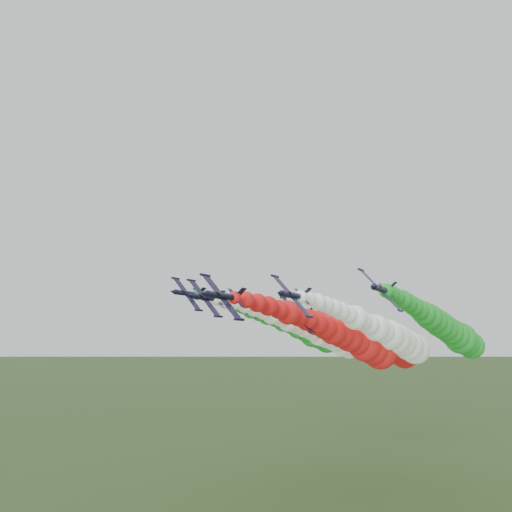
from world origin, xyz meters
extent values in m
cylinder|color=black|center=(-2.96, -4.92, 42.47)|extent=(1.52, 8.80, 1.52)
cone|color=black|center=(-2.96, -10.10, 42.47)|extent=(1.38, 1.76, 1.38)
cone|color=black|center=(-2.96, -0.13, 42.47)|extent=(1.38, 0.88, 1.38)
ellipsoid|color=black|center=(-2.67, -6.88, 42.73)|extent=(0.97, 1.84, 0.99)
cube|color=black|center=(-3.07, -5.12, 42.38)|extent=(6.33, 1.86, 7.08)
cylinder|color=black|center=(-6.20, -5.12, 45.88)|extent=(0.61, 2.54, 0.61)
cylinder|color=black|center=(0.05, -5.12, 38.87)|extent=(0.61, 2.54, 0.61)
cube|color=black|center=(-2.12, -1.21, 43.22)|extent=(1.77, 1.47, 1.60)
cube|color=black|center=(-2.85, -1.21, 42.57)|extent=(2.55, 1.08, 2.84)
sphere|color=red|center=(-2.96, -1.50, 42.47)|extent=(2.10, 2.10, 2.10)
sphere|color=red|center=(-2.94, 2.23, 42.36)|extent=(2.84, 2.84, 2.84)
sphere|color=red|center=(-2.85, 5.96, 42.12)|extent=(3.28, 3.28, 3.28)
sphere|color=red|center=(-2.71, 9.70, 41.79)|extent=(3.57, 3.57, 3.57)
sphere|color=red|center=(-2.52, 13.43, 41.40)|extent=(3.54, 3.54, 3.54)
sphere|color=red|center=(-2.27, 17.16, 40.94)|extent=(4.63, 4.63, 4.63)
sphere|color=red|center=(-1.97, 20.90, 40.41)|extent=(3.99, 3.99, 3.99)
sphere|color=red|center=(-1.61, 24.63, 39.84)|extent=(4.49, 4.49, 4.49)
sphere|color=red|center=(-1.19, 28.36, 39.21)|extent=(5.01, 5.01, 5.01)
sphere|color=red|center=(-0.72, 32.09, 38.54)|extent=(5.30, 5.30, 5.30)
sphere|color=red|center=(-0.20, 35.83, 37.81)|extent=(6.19, 6.19, 6.19)
sphere|color=red|center=(0.39, 39.56, 37.05)|extent=(6.10, 6.10, 6.10)
sphere|color=red|center=(1.02, 43.29, 36.23)|extent=(6.44, 6.44, 6.44)
sphere|color=red|center=(1.71, 47.02, 35.38)|extent=(6.26, 6.26, 6.26)
sphere|color=red|center=(2.46, 50.76, 34.49)|extent=(7.90, 7.90, 7.90)
sphere|color=red|center=(3.26, 54.49, 33.56)|extent=(7.86, 7.86, 7.86)
sphere|color=red|center=(4.12, 58.22, 32.59)|extent=(8.52, 8.52, 8.52)
cylinder|color=black|center=(-15.09, 8.15, 43.66)|extent=(1.52, 8.80, 1.52)
cone|color=black|center=(-15.09, 2.97, 43.66)|extent=(1.38, 1.76, 1.38)
cone|color=black|center=(-15.09, 12.94, 43.66)|extent=(1.38, 0.88, 1.38)
ellipsoid|color=black|center=(-14.80, 6.20, 43.93)|extent=(0.97, 1.84, 0.99)
cube|color=black|center=(-15.20, 7.96, 43.57)|extent=(6.33, 1.86, 7.08)
cylinder|color=black|center=(-18.32, 7.96, 47.07)|extent=(0.61, 2.54, 0.61)
cylinder|color=black|center=(-12.08, 7.96, 40.07)|extent=(0.61, 2.54, 0.61)
cube|color=black|center=(-14.25, 11.87, 44.41)|extent=(1.77, 1.47, 1.60)
cube|color=black|center=(-14.98, 11.87, 43.76)|extent=(2.55, 1.08, 2.84)
sphere|color=white|center=(-15.09, 11.57, 43.66)|extent=(2.40, 2.40, 2.40)
sphere|color=white|center=(-15.06, 15.31, 43.55)|extent=(2.85, 2.85, 2.85)
sphere|color=white|center=(-14.98, 19.04, 43.31)|extent=(2.69, 2.69, 2.69)
sphere|color=white|center=(-14.84, 22.77, 42.99)|extent=(3.27, 3.27, 3.27)
sphere|color=white|center=(-14.65, 26.50, 42.59)|extent=(3.66, 3.66, 3.66)
sphere|color=white|center=(-14.40, 30.24, 42.13)|extent=(3.79, 3.79, 3.79)
sphere|color=white|center=(-14.09, 33.97, 41.61)|extent=(4.72, 4.72, 4.72)
sphere|color=white|center=(-13.73, 37.70, 41.03)|extent=(4.48, 4.48, 4.48)
sphere|color=white|center=(-13.32, 41.43, 40.40)|extent=(5.51, 5.51, 5.51)
sphere|color=white|center=(-12.85, 45.17, 39.73)|extent=(5.19, 5.19, 5.19)
sphere|color=white|center=(-12.32, 48.90, 39.00)|extent=(5.44, 5.44, 5.44)
sphere|color=white|center=(-11.74, 52.63, 38.24)|extent=(5.52, 5.52, 5.52)
sphere|color=white|center=(-11.10, 56.37, 37.43)|extent=(6.79, 6.79, 6.79)
sphere|color=white|center=(-10.41, 60.10, 36.57)|extent=(6.37, 6.37, 6.37)
sphere|color=white|center=(-9.66, 63.83, 35.68)|extent=(6.38, 6.38, 6.38)
sphere|color=white|center=(-8.86, 67.56, 34.75)|extent=(7.33, 7.33, 7.33)
sphere|color=white|center=(-8.00, 71.30, 33.78)|extent=(6.89, 6.89, 6.89)
cylinder|color=black|center=(3.51, 6.66, 43.19)|extent=(1.52, 8.80, 1.52)
cone|color=black|center=(3.51, 1.48, 43.19)|extent=(1.38, 1.76, 1.38)
cone|color=black|center=(3.51, 11.45, 43.19)|extent=(1.38, 0.88, 1.38)
ellipsoid|color=black|center=(3.80, 4.71, 43.45)|extent=(0.97, 1.84, 0.99)
cube|color=black|center=(3.40, 6.47, 43.10)|extent=(6.33, 1.86, 7.08)
cylinder|color=black|center=(0.28, 6.47, 46.60)|extent=(0.61, 2.54, 0.61)
cylinder|color=black|center=(6.52, 6.47, 39.60)|extent=(0.61, 2.54, 0.61)
cube|color=black|center=(4.35, 10.37, 43.94)|extent=(1.77, 1.47, 1.60)
cube|color=black|center=(3.62, 10.37, 43.29)|extent=(2.55, 1.08, 2.84)
sphere|color=white|center=(3.51, 10.08, 43.19)|extent=(2.43, 2.43, 2.43)
sphere|color=white|center=(3.54, 13.81, 43.08)|extent=(2.54, 2.54, 2.54)
sphere|color=white|center=(3.62, 17.55, 42.84)|extent=(3.20, 3.20, 3.20)
sphere|color=white|center=(3.76, 21.28, 42.52)|extent=(3.21, 3.21, 3.21)
sphere|color=white|center=(3.95, 25.01, 42.12)|extent=(3.49, 3.49, 3.49)
sphere|color=white|center=(4.20, 28.75, 41.66)|extent=(3.76, 3.76, 3.76)
sphere|color=white|center=(4.51, 32.48, 41.14)|extent=(3.94, 3.94, 3.94)
sphere|color=white|center=(4.87, 36.21, 40.56)|extent=(5.33, 5.33, 5.33)
sphere|color=white|center=(5.28, 39.94, 39.93)|extent=(4.45, 4.45, 4.45)
sphere|color=white|center=(5.75, 43.68, 39.26)|extent=(4.81, 4.81, 4.81)
sphere|color=white|center=(6.28, 47.41, 38.53)|extent=(6.24, 6.24, 6.24)
sphere|color=white|center=(6.86, 51.14, 37.77)|extent=(5.85, 5.85, 5.85)
sphere|color=white|center=(7.49, 54.87, 36.96)|extent=(7.38, 7.38, 7.38)
sphere|color=white|center=(8.19, 58.61, 36.10)|extent=(7.66, 7.66, 7.66)
sphere|color=white|center=(8.93, 62.34, 35.21)|extent=(7.26, 7.26, 7.26)
sphere|color=white|center=(9.74, 66.07, 34.28)|extent=(7.74, 7.74, 7.74)
sphere|color=white|center=(10.59, 69.81, 33.31)|extent=(7.95, 7.95, 7.95)
cylinder|color=black|center=(-24.87, 15.89, 45.43)|extent=(1.52, 8.80, 1.52)
cone|color=black|center=(-24.87, 10.71, 45.43)|extent=(1.38, 1.76, 1.38)
cone|color=black|center=(-24.87, 20.67, 45.43)|extent=(1.38, 0.88, 1.38)
ellipsoid|color=black|center=(-24.58, 13.93, 45.69)|extent=(0.97, 1.84, 0.99)
cube|color=black|center=(-24.98, 15.69, 45.33)|extent=(6.33, 1.86, 7.08)
cylinder|color=black|center=(-28.11, 15.69, 48.83)|extent=(0.61, 2.54, 0.61)
cylinder|color=black|center=(-21.86, 15.69, 41.83)|extent=(0.61, 2.54, 0.61)
cube|color=black|center=(-24.04, 19.60, 46.18)|extent=(1.77, 1.47, 1.60)
cube|color=black|center=(-24.77, 19.60, 45.52)|extent=(2.55, 1.08, 2.84)
sphere|color=#1C9126|center=(-24.87, 19.31, 45.43)|extent=(2.33, 2.33, 2.33)
sphere|color=#1C9126|center=(-24.85, 23.04, 45.31)|extent=(2.40, 2.40, 2.40)
sphere|color=#1C9126|center=(-24.76, 26.77, 45.07)|extent=(2.97, 2.97, 2.97)
sphere|color=#1C9126|center=(-24.63, 30.50, 44.75)|extent=(3.47, 3.47, 3.47)
sphere|color=#1C9126|center=(-24.43, 34.24, 44.35)|extent=(4.22, 4.22, 4.22)
sphere|color=#1C9126|center=(-24.18, 37.97, 43.89)|extent=(3.71, 3.71, 3.71)
sphere|color=#1C9126|center=(-23.88, 41.70, 43.37)|extent=(4.74, 4.74, 4.74)
sphere|color=#1C9126|center=(-23.52, 45.44, 42.79)|extent=(4.74, 4.74, 4.74)
sphere|color=#1C9126|center=(-23.10, 49.17, 42.17)|extent=(5.20, 5.20, 5.20)
sphere|color=#1C9126|center=(-22.63, 52.90, 41.49)|extent=(4.80, 4.80, 4.80)
sphere|color=#1C9126|center=(-22.11, 56.63, 40.77)|extent=(5.75, 5.75, 5.75)
sphere|color=#1C9126|center=(-21.53, 60.37, 40.00)|extent=(5.33, 5.33, 5.33)
sphere|color=#1C9126|center=(-20.89, 64.10, 39.19)|extent=(6.39, 6.39, 6.39)
sphere|color=#1C9126|center=(-20.20, 67.83, 38.34)|extent=(6.51, 6.51, 6.51)
sphere|color=#1C9126|center=(-19.45, 71.57, 37.44)|extent=(7.97, 7.97, 7.97)
sphere|color=#1C9126|center=(-18.65, 75.30, 36.51)|extent=(7.30, 7.30, 7.30)
sphere|color=#1C9126|center=(-17.79, 79.03, 35.54)|extent=(7.91, 7.91, 7.91)
cylinder|color=black|center=(16.86, 12.53, 44.11)|extent=(1.52, 8.80, 1.52)
cone|color=black|center=(16.86, 7.35, 44.11)|extent=(1.38, 1.76, 1.38)
cone|color=black|center=(16.86, 17.32, 44.11)|extent=(1.38, 0.88, 1.38)
ellipsoid|color=black|center=(17.16, 10.57, 44.37)|extent=(0.97, 1.84, 0.99)
cube|color=black|center=(16.76, 12.33, 44.02)|extent=(6.33, 1.86, 7.08)
cylinder|color=black|center=(13.63, 12.33, 47.52)|extent=(0.61, 2.54, 0.61)
cylinder|color=black|center=(19.88, 12.33, 40.52)|extent=(0.61, 2.54, 0.61)
cube|color=black|center=(17.70, 16.24, 44.86)|extent=(1.77, 1.47, 1.60)
cube|color=black|center=(16.97, 16.24, 44.21)|extent=(2.55, 1.08, 2.84)
sphere|color=#1C9126|center=(16.86, 15.95, 44.11)|extent=(2.50, 2.50, 2.50)
sphere|color=#1C9126|center=(16.89, 19.68, 44.00)|extent=(2.82, 2.82, 2.82)
sphere|color=#1C9126|center=(16.98, 23.42, 43.76)|extent=(2.81, 2.81, 2.81)
sphere|color=#1C9126|center=(17.11, 27.15, 43.44)|extent=(3.56, 3.56, 3.56)
sphere|color=#1C9126|center=(17.31, 30.88, 43.04)|extent=(3.68, 3.68, 3.68)
sphere|color=#1C9126|center=(17.56, 34.61, 42.58)|extent=(3.91, 3.91, 3.91)
sphere|color=#1C9126|center=(17.86, 38.35, 42.06)|extent=(4.23, 4.23, 4.23)
sphere|color=#1C9126|center=(18.22, 42.08, 41.48)|extent=(5.05, 5.05, 5.05)
sphere|color=#1C9126|center=(18.64, 45.81, 40.85)|extent=(5.74, 5.74, 5.74)
sphere|color=#1C9126|center=(19.11, 49.55, 40.18)|extent=(5.91, 5.91, 5.91)
sphere|color=#1C9126|center=(19.63, 53.28, 39.45)|extent=(6.28, 6.28, 6.28)
sphere|color=#1C9126|center=(20.21, 57.01, 38.69)|extent=(6.22, 6.22, 6.22)
sphere|color=#1C9126|center=(20.85, 60.74, 37.88)|extent=(6.47, 6.47, 6.47)
sphere|color=#1C9126|center=(21.54, 64.48, 37.02)|extent=(6.89, 6.89, 6.89)
sphere|color=#1C9126|center=(22.29, 68.21, 36.13)|extent=(7.93, 7.93, 7.93)
sphere|color=#1C9126|center=(23.09, 71.94, 35.20)|extent=(7.01, 7.01, 7.01)
sphere|color=#1C9126|center=(23.95, 75.67, 34.23)|extent=(6.94, 6.94, 6.94)
cylinder|color=black|center=(-3.11, 23.89, 40.97)|extent=(1.52, 8.80, 1.52)
cone|color=black|center=(-3.11, 18.71, 40.97)|extent=(1.38, 1.76, 1.38)
cone|color=black|center=(-3.11, 28.68, 40.97)|extent=(1.38, 0.88, 1.38)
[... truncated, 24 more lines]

